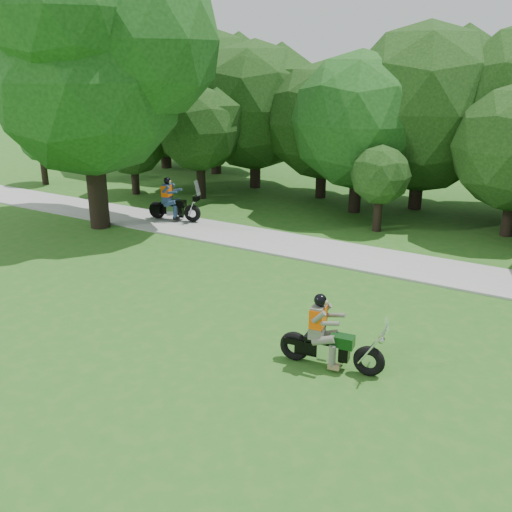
% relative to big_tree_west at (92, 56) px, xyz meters
% --- Properties ---
extents(ground, '(100.00, 100.00, 0.00)m').
position_rel_big_tree_west_xyz_m(ground, '(10.54, -6.85, -5.76)').
color(ground, '#255F1B').
rests_on(ground, ground).
extents(walkway, '(60.00, 2.20, 0.06)m').
position_rel_big_tree_west_xyz_m(walkway, '(10.54, 1.15, -5.73)').
color(walkway, gray).
rests_on(walkway, ground).
extents(tree_line, '(39.20, 12.27, 7.85)m').
position_rel_big_tree_west_xyz_m(tree_line, '(11.69, 8.26, -1.97)').
color(tree_line, black).
rests_on(tree_line, ground).
extents(big_tree_west, '(8.64, 6.56, 9.96)m').
position_rel_big_tree_west_xyz_m(big_tree_west, '(0.00, 0.00, 0.00)').
color(big_tree_west, black).
rests_on(big_tree_west, ground).
extents(chopper_motorcycle, '(2.09, 0.65, 1.50)m').
position_rel_big_tree_west_xyz_m(chopper_motorcycle, '(10.91, -5.22, -5.20)').
color(chopper_motorcycle, black).
rests_on(chopper_motorcycle, ground).
extents(touring_motorcycle, '(2.06, 0.92, 1.58)m').
position_rel_big_tree_west_xyz_m(touring_motorcycle, '(1.76, 1.51, -5.12)').
color(touring_motorcycle, black).
rests_on(touring_motorcycle, walkway).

